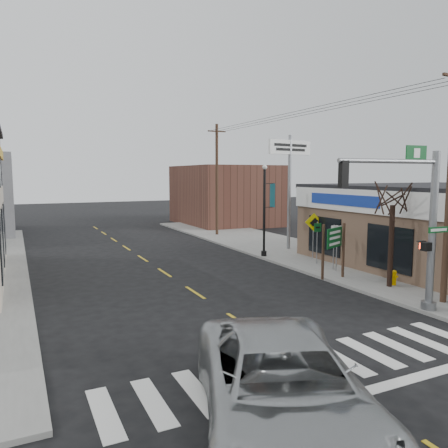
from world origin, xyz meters
name	(u,v)px	position (x,y,z in m)	size (l,w,h in m)	color
ground	(319,373)	(0.00, 0.00, 0.00)	(140.00, 140.00, 0.00)	black
sidewalk_right	(304,254)	(9.00, 13.00, 0.07)	(6.00, 38.00, 0.13)	slate
center_line	(195,292)	(0.00, 8.00, 0.01)	(0.12, 56.00, 0.01)	gold
crosswalk	(309,366)	(0.00, 0.40, 0.01)	(11.00, 2.20, 0.01)	silver
bldg_distant_right	(225,195)	(12.00, 30.00, 2.80)	(8.00, 10.00, 5.60)	#523025
suv	(283,388)	(-2.16, -1.70, 0.88)	(2.93, 6.35, 1.76)	#A0A4A6
traffic_signal_pole	(420,214)	(5.64, 2.06, 3.45)	(4.40, 0.37, 5.57)	gray
guide_sign	(334,243)	(6.30, 7.08, 1.74)	(1.41, 0.13, 2.47)	#412C1E
fire_hydrant	(394,277)	(7.82, 5.02, 0.48)	(0.20, 0.20, 0.64)	#C58F00
ped_crossing_sign	(314,227)	(8.20, 11.07, 1.89)	(0.99, 0.07, 2.56)	gray
lamp_post	(265,203)	(6.36, 13.13, 3.14)	(0.67, 0.53, 5.18)	black
dance_center_sign	(290,164)	(8.96, 14.59, 5.41)	(3.31, 0.21, 7.04)	gray
bare_tree	(393,190)	(7.51, 4.98, 4.13)	(2.54, 2.54, 5.08)	black
shrub_back	(378,261)	(9.50, 7.61, 0.55)	(1.13, 1.13, 0.85)	black
utility_pole_far	(217,179)	(7.66, 22.52, 4.46)	(1.47, 0.22, 8.45)	#43301D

